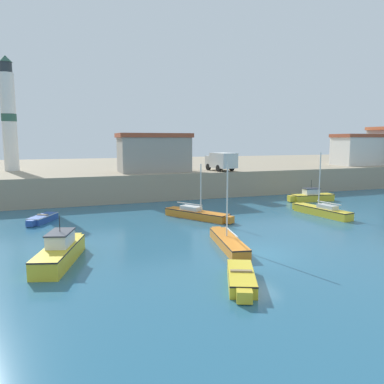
{
  "coord_description": "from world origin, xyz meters",
  "views": [
    {
      "loc": [
        -11.3,
        -18.97,
        6.76
      ],
      "look_at": [
        0.64,
        13.09,
        2.0
      ],
      "focal_mm": 35.0,
      "sensor_mm": 36.0,
      "label": 1
    }
  ],
  "objects_px": {
    "sailboat_orange_3": "(228,241)",
    "truck_on_quay": "(221,161)",
    "motorboat_yellow_7": "(60,251)",
    "dinghy_blue_2": "(42,219)",
    "harbor_shed_mid_row": "(154,152)",
    "sailboat_orange_1": "(197,214)",
    "dinghy_yellow_4": "(241,278)",
    "motorboat_yellow_5": "(311,196)",
    "lighthouse": "(9,116)",
    "harbor_shed_near_wharf": "(359,149)",
    "sailboat_yellow_0": "(321,210)"
  },
  "relations": [
    {
      "from": "sailboat_orange_3",
      "to": "harbor_shed_near_wharf",
      "type": "bearing_deg",
      "value": 35.24
    },
    {
      "from": "sailboat_orange_1",
      "to": "sailboat_orange_3",
      "type": "height_order",
      "value": "sailboat_orange_3"
    },
    {
      "from": "dinghy_blue_2",
      "to": "truck_on_quay",
      "type": "distance_m",
      "value": 22.61
    },
    {
      "from": "motorboat_yellow_7",
      "to": "motorboat_yellow_5",
      "type": "bearing_deg",
      "value": 25.28
    },
    {
      "from": "sailboat_orange_1",
      "to": "motorboat_yellow_5",
      "type": "bearing_deg",
      "value": 15.56
    },
    {
      "from": "sailboat_orange_1",
      "to": "sailboat_orange_3",
      "type": "distance_m",
      "value": 8.91
    },
    {
      "from": "truck_on_quay",
      "to": "harbor_shed_mid_row",
      "type": "bearing_deg",
      "value": 169.79
    },
    {
      "from": "motorboat_yellow_7",
      "to": "harbor_shed_mid_row",
      "type": "relative_size",
      "value": 0.73
    },
    {
      "from": "sailboat_orange_1",
      "to": "dinghy_yellow_4",
      "type": "bearing_deg",
      "value": -103.29
    },
    {
      "from": "sailboat_yellow_0",
      "to": "sailboat_orange_1",
      "type": "xyz_separation_m",
      "value": [
        -11.02,
        2.69,
        -0.04
      ]
    },
    {
      "from": "motorboat_yellow_7",
      "to": "truck_on_quay",
      "type": "relative_size",
      "value": 1.37
    },
    {
      "from": "sailboat_orange_3",
      "to": "motorboat_yellow_5",
      "type": "xyz_separation_m",
      "value": [
        16.67,
        13.09,
        0.16
      ]
    },
    {
      "from": "dinghy_yellow_4",
      "to": "harbor_shed_mid_row",
      "type": "xyz_separation_m",
      "value": [
        3.25,
        28.22,
        4.98
      ]
    },
    {
      "from": "motorboat_yellow_5",
      "to": "harbor_shed_near_wharf",
      "type": "distance_m",
      "value": 19.94
    },
    {
      "from": "sailboat_orange_3",
      "to": "truck_on_quay",
      "type": "xyz_separation_m",
      "value": [
        9.13,
        20.84,
        3.86
      ]
    },
    {
      "from": "harbor_shed_near_wharf",
      "to": "dinghy_blue_2",
      "type": "bearing_deg",
      "value": -165.52
    },
    {
      "from": "motorboat_yellow_5",
      "to": "lighthouse",
      "type": "xyz_separation_m",
      "value": [
        -31.6,
        16.73,
        9.13
      ]
    },
    {
      "from": "dinghy_yellow_4",
      "to": "truck_on_quay",
      "type": "xyz_separation_m",
      "value": [
        11.31,
        26.77,
        3.9
      ]
    },
    {
      "from": "lighthouse",
      "to": "truck_on_quay",
      "type": "height_order",
      "value": "lighthouse"
    },
    {
      "from": "harbor_shed_near_wharf",
      "to": "harbor_shed_mid_row",
      "type": "xyz_separation_m",
      "value": [
        -32.0,
        -1.07,
        -0.05
      ]
    },
    {
      "from": "dinghy_yellow_4",
      "to": "motorboat_yellow_5",
      "type": "bearing_deg",
      "value": 45.26
    },
    {
      "from": "motorboat_yellow_5",
      "to": "truck_on_quay",
      "type": "distance_m",
      "value": 11.43
    },
    {
      "from": "harbor_shed_mid_row",
      "to": "motorboat_yellow_7",
      "type": "bearing_deg",
      "value": -117.05
    },
    {
      "from": "dinghy_blue_2",
      "to": "lighthouse",
      "type": "xyz_separation_m",
      "value": [
        -3.66,
        17.91,
        9.35
      ]
    },
    {
      "from": "dinghy_yellow_4",
      "to": "harbor_shed_near_wharf",
      "type": "height_order",
      "value": "harbor_shed_near_wharf"
    },
    {
      "from": "lighthouse",
      "to": "harbor_shed_mid_row",
      "type": "bearing_deg",
      "value": -25.2
    },
    {
      "from": "sailboat_orange_3",
      "to": "dinghy_yellow_4",
      "type": "xyz_separation_m",
      "value": [
        -2.18,
        -5.93,
        -0.04
      ]
    },
    {
      "from": "sailboat_yellow_0",
      "to": "harbor_shed_mid_row",
      "type": "height_order",
      "value": "harbor_shed_mid_row"
    },
    {
      "from": "motorboat_yellow_7",
      "to": "harbor_shed_near_wharf",
      "type": "relative_size",
      "value": 0.81
    },
    {
      "from": "lighthouse",
      "to": "harbor_shed_near_wharf",
      "type": "distance_m",
      "value": 48.62
    },
    {
      "from": "dinghy_blue_2",
      "to": "harbor_shed_near_wharf",
      "type": "xyz_separation_m",
      "value": [
        44.34,
        11.45,
        5.04
      ]
    },
    {
      "from": "motorboat_yellow_5",
      "to": "lighthouse",
      "type": "distance_m",
      "value": 36.9
    },
    {
      "from": "harbor_shed_near_wharf",
      "to": "truck_on_quay",
      "type": "height_order",
      "value": "harbor_shed_near_wharf"
    },
    {
      "from": "dinghy_blue_2",
      "to": "harbor_shed_mid_row",
      "type": "xyz_separation_m",
      "value": [
        12.34,
        10.38,
        4.99
      ]
    },
    {
      "from": "dinghy_blue_2",
      "to": "motorboat_yellow_5",
      "type": "relative_size",
      "value": 0.66
    },
    {
      "from": "harbor_shed_mid_row",
      "to": "dinghy_blue_2",
      "type": "bearing_deg",
      "value": -139.93
    },
    {
      "from": "dinghy_yellow_4",
      "to": "truck_on_quay",
      "type": "bearing_deg",
      "value": 67.1
    },
    {
      "from": "harbor_shed_mid_row",
      "to": "truck_on_quay",
      "type": "relative_size",
      "value": 1.88
    },
    {
      "from": "dinghy_blue_2",
      "to": "harbor_shed_mid_row",
      "type": "distance_m",
      "value": 16.88
    },
    {
      "from": "sailboat_orange_1",
      "to": "dinghy_yellow_4",
      "type": "xyz_separation_m",
      "value": [
        -3.48,
        -14.74,
        -0.09
      ]
    },
    {
      "from": "motorboat_yellow_5",
      "to": "sailboat_orange_1",
      "type": "bearing_deg",
      "value": -164.44
    },
    {
      "from": "lighthouse",
      "to": "harbor_shed_mid_row",
      "type": "height_order",
      "value": "lighthouse"
    },
    {
      "from": "sailboat_orange_3",
      "to": "harbor_shed_mid_row",
      "type": "xyz_separation_m",
      "value": [
        1.07,
        22.29,
        4.94
      ]
    },
    {
      "from": "sailboat_yellow_0",
      "to": "motorboat_yellow_7",
      "type": "bearing_deg",
      "value": -165.83
    },
    {
      "from": "sailboat_orange_1",
      "to": "motorboat_yellow_5",
      "type": "height_order",
      "value": "sailboat_orange_1"
    },
    {
      "from": "dinghy_yellow_4",
      "to": "truck_on_quay",
      "type": "relative_size",
      "value": 0.93
    },
    {
      "from": "dinghy_yellow_4",
      "to": "motorboat_yellow_5",
      "type": "height_order",
      "value": "motorboat_yellow_5"
    },
    {
      "from": "dinghy_blue_2",
      "to": "harbor_shed_mid_row",
      "type": "relative_size",
      "value": 0.42
    },
    {
      "from": "dinghy_yellow_4",
      "to": "motorboat_yellow_7",
      "type": "bearing_deg",
      "value": 140.97
    },
    {
      "from": "truck_on_quay",
      "to": "motorboat_yellow_5",
      "type": "bearing_deg",
      "value": -45.78
    }
  ]
}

